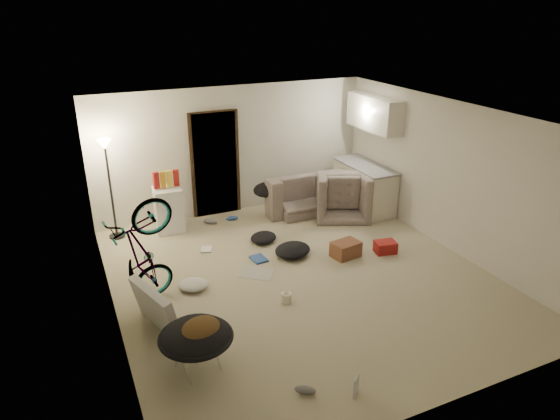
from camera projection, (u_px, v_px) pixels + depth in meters
name	position (u px, v px, depth m)	size (l,w,h in m)	color
floor	(301.00, 277.00, 7.73)	(5.50, 6.00, 0.02)	#BBB390
ceiling	(304.00, 116.00, 6.76)	(5.50, 6.00, 0.02)	white
wall_back	(233.00, 150.00, 9.78)	(5.50, 0.02, 2.50)	silver
wall_front	(446.00, 309.00, 4.72)	(5.50, 0.02, 2.50)	silver
wall_left	(104.00, 236.00, 6.19)	(0.02, 6.00, 2.50)	silver
wall_right	(450.00, 176.00, 8.30)	(0.02, 6.00, 2.50)	silver
doorway	(215.00, 164.00, 9.68)	(0.85, 0.10, 2.04)	black
door_trim	(215.00, 165.00, 9.65)	(0.97, 0.04, 2.10)	black
floor_lamp	(108.00, 168.00, 8.54)	(0.28, 0.28, 1.81)	black
kitchen_counter	(364.00, 187.00, 10.17)	(0.60, 1.50, 0.88)	beige
counter_top	(365.00, 166.00, 9.99)	(0.64, 1.54, 0.04)	gray
kitchen_uppers	(375.00, 113.00, 9.63)	(0.38, 1.40, 0.65)	beige
sofa	(310.00, 194.00, 10.22)	(2.02, 0.79, 0.59)	#353C35
armchair	(340.00, 197.00, 9.94)	(1.03, 0.90, 0.67)	#353C35
bicycle	(145.00, 276.00, 6.89)	(0.57, 1.63, 0.86)	black
book_asset	(353.00, 399.00, 5.33)	(0.18, 0.24, 0.02)	maroon
mini_fridge	(168.00, 209.00, 9.16)	(0.49, 0.49, 0.83)	white
snack_box_0	(156.00, 181.00, 8.87)	(0.10, 0.07, 0.30)	maroon
snack_box_1	(163.00, 180.00, 8.91)	(0.10, 0.07, 0.30)	#C08118
snack_box_2	(170.00, 179.00, 8.96)	(0.10, 0.07, 0.30)	yellow
snack_box_3	(176.00, 178.00, 9.00)	(0.10, 0.07, 0.30)	maroon
saucer_chair	(196.00, 343.00, 5.66)	(0.85, 0.85, 0.61)	silver
hoodie	(200.00, 329.00, 5.58)	(0.48, 0.40, 0.22)	brown
sofa_drape	(267.00, 190.00, 9.76)	(0.56, 0.46, 0.28)	black
tv_box	(155.00, 308.00, 6.40)	(0.11, 0.93, 0.61)	silver
drink_case_a	(346.00, 249.00, 8.30)	(0.45, 0.32, 0.26)	brown
drink_case_b	(385.00, 247.00, 8.44)	(0.35, 0.25, 0.20)	maroon
juicer	(286.00, 297.00, 7.03)	(0.14, 0.14, 0.21)	white
newspaper	(257.00, 273.00, 7.82)	(0.38, 0.50, 0.01)	#B2AFA5
book_blue	(259.00, 259.00, 8.23)	(0.22, 0.30, 0.03)	#284B92
book_white	(206.00, 249.00, 8.56)	(0.18, 0.23, 0.02)	silver
shoe_0	(232.00, 218.00, 9.70)	(0.24, 0.10, 0.09)	#284B92
shoe_1	(211.00, 221.00, 9.55)	(0.29, 0.12, 0.11)	slate
shoe_3	(305.00, 390.00, 5.41)	(0.24, 0.10, 0.09)	slate
clothes_lump_a	(293.00, 250.00, 8.34)	(0.63, 0.54, 0.20)	black
clothes_lump_b	(263.00, 238.00, 8.83)	(0.50, 0.43, 0.15)	black
clothes_lump_c	(193.00, 284.00, 7.38)	(0.44, 0.38, 0.14)	silver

